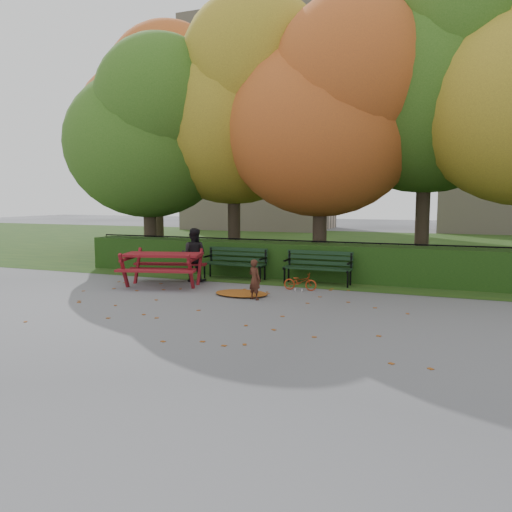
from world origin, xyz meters
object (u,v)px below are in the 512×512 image
(picnic_table, at_px, (163,261))
(tree_f, at_px, (160,116))
(tree_b, at_px, (240,105))
(tree_a, at_px, (152,131))
(bench_right, at_px, (318,265))
(child, at_px, (255,280))
(bench_left, at_px, (236,261))
(bicycle, at_px, (300,282))
(tree_c, at_px, (330,113))
(adult, at_px, (194,255))
(tree_d, at_px, (441,74))

(picnic_table, bearing_deg, tree_f, 107.14)
(tree_b, bearing_deg, tree_f, 152.01)
(tree_a, height_order, bench_right, tree_a)
(tree_a, relative_size, child, 8.14)
(tree_a, height_order, bench_left, tree_a)
(tree_a, xyz_separation_m, bicycle, (6.10, -2.92, -4.30))
(tree_c, height_order, picnic_table, tree_c)
(child, distance_m, adult, 3.03)
(bench_right, relative_size, picnic_table, 0.77)
(tree_f, height_order, picnic_table, tree_f)
(tree_a, bearing_deg, bench_left, -25.76)
(picnic_table, xyz_separation_m, child, (2.89, -0.79, -0.21))
(bench_right, bearing_deg, picnic_table, -155.03)
(picnic_table, bearing_deg, tree_b, 73.21)
(bench_left, bearing_deg, tree_c, 46.64)
(tree_a, distance_m, bicycle, 8.01)
(picnic_table, height_order, bicycle, picnic_table)
(tree_c, height_order, tree_f, tree_f)
(tree_c, xyz_separation_m, picnic_table, (-3.45, -3.99, -4.16))
(picnic_table, bearing_deg, tree_d, 24.27)
(picnic_table, height_order, adult, adult)
(picnic_table, height_order, child, picnic_table)
(tree_d, relative_size, child, 10.41)
(bench_right, bearing_deg, tree_f, 146.08)
(child, bearing_deg, tree_d, -96.20)
(picnic_table, bearing_deg, tree_a, 110.77)
(tree_b, xyz_separation_m, bench_left, (1.14, -3.04, -4.88))
(bench_right, bearing_deg, bench_left, 180.00)
(tree_a, distance_m, bench_left, 5.89)
(tree_d, xyz_separation_m, picnic_table, (-6.50, -5.26, -5.32))
(tree_d, distance_m, bicycle, 7.93)
(tree_c, height_order, bicycle, tree_c)
(tree_b, distance_m, bicycle, 7.40)
(tree_a, distance_m, picnic_table, 5.87)
(bench_right, bearing_deg, tree_b, 139.33)
(bench_left, height_order, adult, adult)
(tree_b, distance_m, bench_right, 6.76)
(tree_b, height_order, child, tree_b)
(tree_a, xyz_separation_m, child, (5.46, -4.40, -4.06))
(bench_right, xyz_separation_m, bicycle, (-0.19, -1.04, -0.30))
(tree_d, bearing_deg, tree_b, -175.62)
(picnic_table, bearing_deg, bench_left, 38.03)
(tree_a, bearing_deg, bicycle, -25.57)
(tree_b, distance_m, picnic_table, 6.73)
(tree_b, relative_size, adult, 5.98)
(tree_b, bearing_deg, tree_c, -13.45)
(tree_f, bearing_deg, bench_right, -33.92)
(tree_a, bearing_deg, tree_f, 117.98)
(tree_f, distance_m, picnic_table, 9.92)
(bench_left, bearing_deg, child, -58.04)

